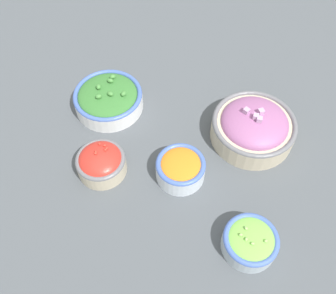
# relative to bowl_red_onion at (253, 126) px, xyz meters

# --- Properties ---
(ground_plane) EXTENTS (3.00, 3.00, 0.00)m
(ground_plane) POSITION_rel_bowl_red_onion_xyz_m (0.18, 0.11, -0.04)
(ground_plane) COLOR #4C5156
(bowl_red_onion) EXTENTS (0.20, 0.20, 0.09)m
(bowl_red_onion) POSITION_rel_bowl_red_onion_xyz_m (0.00, 0.00, 0.00)
(bowl_red_onion) COLOR beige
(bowl_red_onion) RESTS_ON ground_plane
(bowl_carrots) EXTENTS (0.11, 0.11, 0.06)m
(bowl_carrots) POSITION_rel_bowl_red_onion_xyz_m (0.13, 0.16, -0.01)
(bowl_carrots) COLOR silver
(bowl_carrots) RESTS_ON ground_plane
(bowl_lettuce) EXTENTS (0.11, 0.11, 0.06)m
(bowl_lettuce) POSITION_rel_bowl_red_onion_xyz_m (-0.05, 0.28, -0.01)
(bowl_lettuce) COLOR #B2C1CC
(bowl_lettuce) RESTS_ON ground_plane
(bowl_cherry_tomatoes) EXTENTS (0.11, 0.11, 0.07)m
(bowl_cherry_tomatoes) POSITION_rel_bowl_red_onion_xyz_m (0.31, 0.20, -0.01)
(bowl_cherry_tomatoes) COLOR beige
(bowl_cherry_tomatoes) RESTS_ON ground_plane
(bowl_broccoli) EXTENTS (0.17, 0.17, 0.07)m
(bowl_broccoli) POSITION_rel_bowl_red_onion_xyz_m (0.37, 0.02, -0.01)
(bowl_broccoli) COLOR white
(bowl_broccoli) RESTS_ON ground_plane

